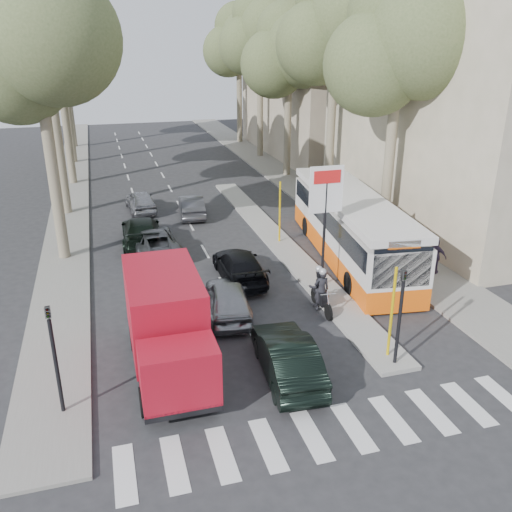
{
  "coord_description": "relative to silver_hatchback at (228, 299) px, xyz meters",
  "views": [
    {
      "loc": [
        -5.77,
        -15.43,
        10.49
      ],
      "look_at": [
        0.4,
        5.79,
        1.6
      ],
      "focal_mm": 38.0,
      "sensor_mm": 36.0,
      "label": 1
    }
  ],
  "objects": [
    {
      "name": "pedestrian_far",
      "position": [
        10.99,
        6.1,
        0.31
      ],
      "size": [
        1.25,
        0.7,
        1.83
      ],
      "primitive_type": "imported",
      "rotation": [
        0.0,
        0.0,
        3.3
      ],
      "color": "#68584E",
      "rests_on": "sidewalk_right"
    },
    {
      "name": "tree_l_d",
      "position": [
        -6.5,
        32.35,
        11.04
      ],
      "size": [
        7.4,
        7.2,
        15.66
      ],
      "color": "#6B604C",
      "rests_on": "ground"
    },
    {
      "name": "queue_car_c",
      "position": [
        -2.13,
        15.48,
        -0.04
      ],
      "size": [
        1.95,
        4.16,
        1.38
      ],
      "primitive_type": "imported",
      "rotation": [
        0.0,
        0.0,
        3.22
      ],
      "color": "gray",
      "rests_on": "ground"
    },
    {
      "name": "billboard",
      "position": [
        4.62,
        1.23,
        2.98
      ],
      "size": [
        1.5,
        12.1,
        5.6
      ],
      "color": "yellow",
      "rests_on": "ground"
    },
    {
      "name": "queue_car_d",
      "position": [
        0.87,
        13.55,
        -0.05
      ],
      "size": [
        1.76,
        4.21,
        1.35
      ],
      "primitive_type": "imported",
      "rotation": [
        0.0,
        0.0,
        3.06
      ],
      "color": "#43454A",
      "rests_on": "ground"
    },
    {
      "name": "tree_l_c",
      "position": [
        -6.4,
        24.35,
        9.31
      ],
      "size": [
        7.4,
        7.2,
        13.71
      ],
      "color": "#6B604C",
      "rests_on": "ground"
    },
    {
      "name": "tree_l_b",
      "position": [
        -6.6,
        16.35,
        10.35
      ],
      "size": [
        7.4,
        7.2,
        14.88
      ],
      "color": "#6B604C",
      "rests_on": "ground"
    },
    {
      "name": "traffic_island",
      "position": [
        4.62,
        7.24,
        -0.65
      ],
      "size": [
        1.5,
        26.0,
        0.16
      ],
      "primitive_type": "cube",
      "color": "gray",
      "rests_on": "ground"
    },
    {
      "name": "sidewalk_right",
      "position": [
        9.97,
        21.24,
        -0.67
      ],
      "size": [
        3.2,
        70.0,
        0.12
      ],
      "primitive_type": "cube",
      "color": "gray",
      "rests_on": "ground"
    },
    {
      "name": "tree_r_e",
      "position": [
        10.6,
        38.35,
        9.66
      ],
      "size": [
        7.4,
        7.2,
        14.1
      ],
      "color": "#6B604C",
      "rests_on": "ground"
    },
    {
      "name": "tree_r_b",
      "position": [
        10.6,
        14.35,
        10.69
      ],
      "size": [
        7.4,
        7.2,
        15.27
      ],
      "color": "#6B604C",
      "rests_on": "ground"
    },
    {
      "name": "building_near",
      "position": [
        16.87,
        8.24,
        8.27
      ],
      "size": [
        11.0,
        18.0,
        18.0
      ],
      "primitive_type": "cube",
      "color": "beige",
      "rests_on": "ground"
    },
    {
      "name": "red_truck",
      "position": [
        -2.83,
        -3.24,
        1.01
      ],
      "size": [
        2.36,
        6.15,
        3.28
      ],
      "rotation": [
        0.0,
        0.0,
        0.0
      ],
      "color": "black",
      "rests_on": "ground"
    },
    {
      "name": "traffic_light_left",
      "position": [
        -6.23,
        -4.76,
        1.76
      ],
      "size": [
        0.16,
        0.41,
        3.6
      ],
      "color": "black",
      "rests_on": "ground"
    },
    {
      "name": "tree_r_d",
      "position": [
        10.5,
        30.35,
        10.35
      ],
      "size": [
        7.4,
        7.2,
        14.88
      ],
      "color": "#6B604C",
      "rests_on": "ground"
    },
    {
      "name": "city_bus",
      "position": [
        7.39,
        4.25,
        1.04
      ],
      "size": [
        4.33,
        12.94,
        3.34
      ],
      "rotation": [
        0.0,
        0.0,
        -0.13
      ],
      "color": "#FC5F0E",
      "rests_on": "ground"
    },
    {
      "name": "tree_r_c",
      "position": [
        10.4,
        22.35,
        8.97
      ],
      "size": [
        7.4,
        7.2,
        13.32
      ],
      "color": "#6B604C",
      "rests_on": "ground"
    },
    {
      "name": "silver_hatchback",
      "position": [
        0.0,
        0.0,
        0.0
      ],
      "size": [
        2.28,
        4.45,
        1.45
      ],
      "primitive_type": "imported",
      "rotation": [
        0.0,
        0.0,
        3.01
      ],
      "color": "#929499",
      "rests_on": "ground"
    },
    {
      "name": "traffic_light_island",
      "position": [
        4.62,
        -5.26,
        1.76
      ],
      "size": [
        0.16,
        0.41,
        3.6
      ],
      "color": "black",
      "rests_on": "ground"
    },
    {
      "name": "queue_car_e",
      "position": [
        -2.63,
        9.4,
        0.01
      ],
      "size": [
        2.32,
        5.16,
        1.47
      ],
      "primitive_type": "imported",
      "rotation": [
        0.0,
        0.0,
        3.09
      ],
      "color": "black",
      "rests_on": "ground"
    },
    {
      "name": "dark_hatchback",
      "position": [
        0.87,
        -4.76,
        0.02
      ],
      "size": [
        1.93,
        4.65,
        1.5
      ],
      "primitive_type": "imported",
      "rotation": [
        0.0,
        0.0,
        3.06
      ],
      "color": "black",
      "rests_on": "ground"
    },
    {
      "name": "median_left",
      "position": [
        -6.63,
        24.24,
        -0.67
      ],
      "size": [
        2.4,
        64.0,
        0.12
      ],
      "primitive_type": "cube",
      "color": "gray",
      "rests_on": "ground"
    },
    {
      "name": "ground",
      "position": [
        1.37,
        -3.76,
        -0.73
      ],
      "size": [
        120.0,
        120.0,
        0.0
      ],
      "primitive_type": "plane",
      "color": "#28282B",
      "rests_on": "ground"
    },
    {
      "name": "tree_r_a",
      "position": [
        10.5,
        6.35,
        9.66
      ],
      "size": [
        7.4,
        7.2,
        14.1
      ],
      "color": "#6B604C",
      "rests_on": "ground"
    },
    {
      "name": "tree_l_a",
      "position": [
        -6.5,
        8.35,
        9.66
      ],
      "size": [
        7.4,
        7.2,
        14.1
      ],
      "color": "#6B604C",
      "rests_on": "ground"
    },
    {
      "name": "motorcycle",
      "position": [
        3.78,
        -0.52,
        0.14
      ],
      "size": [
        0.82,
        2.25,
        1.91
      ],
      "rotation": [
        0.0,
        0.0,
        -0.03
      ],
      "color": "black",
      "rests_on": "ground"
    },
    {
      "name": "queue_car_b",
      "position": [
        1.33,
        3.24,
        -0.03
      ],
      "size": [
        2.08,
        4.82,
        1.38
      ],
      "primitive_type": "imported",
      "rotation": [
        0.0,
        0.0,
        3.11
      ],
      "color": "black",
      "rests_on": "ground"
    },
    {
      "name": "queue_car_a",
      "position": [
        -2.13,
        7.66,
        -0.05
      ],
      "size": [
        2.56,
        5.0,
        1.35
      ],
      "primitive_type": "imported",
      "rotation": [
        0.0,
        0.0,
        3.21
      ],
      "color": "#4B4E52",
      "rests_on": "ground"
    },
    {
      "name": "tree_l_e",
      "position": [
        -6.6,
        40.35,
        10.0
      ],
      "size": [
        7.4,
        7.2,
        14.49
      ],
      "color": "#6B604C",
      "rests_on": "ground"
    },
    {
      "name": "pedestrian_near",
      "position": [
        10.33,
        1.12,
        0.24
      ],
      "size": [
        1.01,
        1.07,
        1.69
      ],
      "primitive_type": "imported",
      "rotation": [
        0.0,
        0.0,
        2.28
      ],
      "color": "#3D2F47",
      "rests_on": "sidewalk_right"
    },
    {
      "name": "building_far",
      "position": [
        16.87,
        30.24,
        7.27
      ],
      "size": [
        11.0,
        20.0,
        16.0
      ],
      "primitive_type": "cube",
      "color": "#B7A88E",
      "rests_on": "ground"
    }
  ]
}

